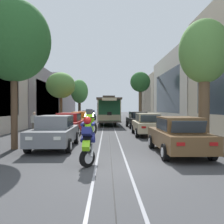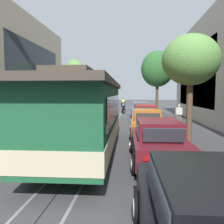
{
  "view_description": "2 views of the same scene",
  "coord_description": "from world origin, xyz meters",
  "views": [
    {
      "loc": [
        -0.16,
        -7.84,
        1.97
      ],
      "look_at": [
        0.54,
        24.28,
        1.38
      ],
      "focal_mm": 37.34,
      "sensor_mm": 36.0,
      "label": 1
    },
    {
      "loc": [
        -1.89,
        28.5,
        2.55
      ],
      "look_at": [
        -0.33,
        10.92,
        1.09
      ],
      "focal_mm": 36.61,
      "sensor_mm": 36.0,
      "label": 2
    }
  ],
  "objects": [
    {
      "name": "parked_car_brown_near_right",
      "position": [
        2.87,
        1.98,
        0.8
      ],
      "size": [
        2.01,
        4.36,
        1.58
      ],
      "color": "brown",
      "rests_on": "ground"
    },
    {
      "name": "trolley_track_rails",
      "position": [
        0.0,
        22.74,
        0.0
      ],
      "size": [
        1.14,
        57.48,
        0.01
      ],
      "color": "gray",
      "rests_on": "ground"
    },
    {
      "name": "street_tree_kerb_right_near",
      "position": [
        4.57,
        3.39,
        4.54
      ],
      "size": [
        2.45,
        2.11,
        6.26
      ],
      "color": "brown",
      "rests_on": "ground"
    },
    {
      "name": "parked_car_maroon_fourth_left",
      "position": [
        -2.83,
        20.18,
        0.8
      ],
      "size": [
        2.09,
        4.4,
        1.58
      ],
      "color": "maroon",
      "rests_on": "ground"
    },
    {
      "name": "cable_car_trolley",
      "position": [
        0.0,
        19.81,
        1.66
      ],
      "size": [
        2.72,
        9.16,
        3.28
      ],
      "color": "#1E5B38",
      "rests_on": "ground"
    },
    {
      "name": "parked_car_beige_second_right",
      "position": [
        2.72,
        8.68,
        0.8
      ],
      "size": [
        2.04,
        4.38,
        1.58
      ],
      "color": "#C1B28E",
      "rests_on": "ground"
    },
    {
      "name": "pedestrian_on_left_pavement",
      "position": [
        -5.64,
        9.8,
        0.93
      ],
      "size": [
        0.55,
        0.28,
        1.65
      ],
      "color": "slate",
      "rests_on": "ground"
    },
    {
      "name": "parked_car_grey_near_left",
      "position": [
        -2.71,
        3.62,
        0.8
      ],
      "size": [
        2.02,
        4.37,
        1.58
      ],
      "color": "slate",
      "rests_on": "ground"
    },
    {
      "name": "parked_car_orange_mid_left",
      "position": [
        -2.76,
        14.87,
        0.8
      ],
      "size": [
        2.04,
        4.38,
        1.58
      ],
      "color": "orange",
      "rests_on": "ground"
    },
    {
      "name": "parked_car_black_mid_right",
      "position": [
        2.87,
        15.07,
        0.8
      ],
      "size": [
        2.12,
        4.41,
        1.58
      ],
      "color": "black",
      "rests_on": "ground"
    },
    {
      "name": "street_tree_kerb_left_second",
      "position": [
        -4.9,
        16.17,
        4.23
      ],
      "size": [
        2.95,
        2.8,
        5.59
      ],
      "color": "brown",
      "rests_on": "ground"
    },
    {
      "name": "ground_plane",
      "position": [
        0.0,
        19.79,
        0.0
      ],
      "size": [
        160.0,
        160.0,
        0.0
      ],
      "primitive_type": "plane",
      "color": "#424244"
    },
    {
      "name": "parked_car_red_second_left",
      "position": [
        -2.99,
        9.43,
        0.8
      ],
      "size": [
        2.11,
        4.41,
        1.58
      ],
      "color": "red",
      "rests_on": "ground"
    },
    {
      "name": "motorcycle_with_rider",
      "position": [
        -0.8,
        0.18,
        1.01
      ],
      "size": [
        0.52,
        1.79,
        1.92
      ],
      "color": "black",
      "rests_on": "ground"
    },
    {
      "name": "street_tree_kerb_left_near",
      "position": [
        -4.56,
        3.3,
        5.12
      ],
      "size": [
        3.49,
        2.8,
        7.09
      ],
      "color": "brown",
      "rests_on": "ground"
    }
  ]
}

